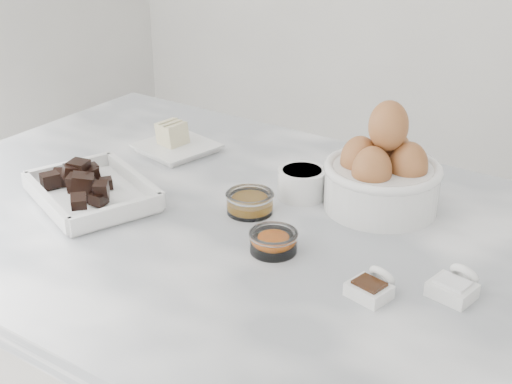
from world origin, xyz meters
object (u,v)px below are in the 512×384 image
chocolate_dish (91,188)px  egg_bowl (383,174)px  zest_bowl (273,241)px  butter_plate (176,142)px  honey_bowl (250,202)px  sugar_ramekin (302,182)px  vanilla_spoon (372,286)px  salt_spoon (455,286)px

chocolate_dish → egg_bowl: bearing=31.2°
egg_bowl → zest_bowl: size_ratio=2.61×
butter_plate → honey_bowl: butter_plate is taller
butter_plate → sugar_ramekin: size_ratio=1.90×
butter_plate → vanilla_spoon: bearing=-24.2°
sugar_ramekin → egg_bowl: (0.13, 0.04, 0.03)m
egg_bowl → zest_bowl: (-0.07, -0.22, -0.04)m
honey_bowl → salt_spoon: salt_spoon is taller
butter_plate → honey_bowl: size_ratio=1.97×
sugar_ramekin → vanilla_spoon: bearing=-41.6°
butter_plate → egg_bowl: (0.44, -0.00, 0.04)m
butter_plate → honey_bowl: (0.27, -0.14, -0.00)m
honey_bowl → zest_bowl: (0.10, -0.08, -0.00)m
butter_plate → sugar_ramekin: 0.31m
chocolate_dish → honey_bowl: 0.27m
egg_bowl → butter_plate: bearing=180.0°
zest_bowl → vanilla_spoon: bearing=-7.9°
sugar_ramekin → honey_bowl: (-0.04, -0.10, -0.01)m
sugar_ramekin → chocolate_dish: bearing=-143.0°
vanilla_spoon → salt_spoon: 0.11m
zest_bowl → salt_spoon: salt_spoon is taller
sugar_ramekin → vanilla_spoon: size_ratio=1.15×
chocolate_dish → zest_bowl: size_ratio=3.64×
honey_bowl → zest_bowl: 0.13m
butter_plate → egg_bowl: 0.44m
butter_plate → salt_spoon: size_ratio=2.08×
honey_bowl → salt_spoon: size_ratio=1.06×
butter_plate → sugar_ramekin: butter_plate is taller
chocolate_dish → vanilla_spoon: (0.52, 0.01, -0.01)m
sugar_ramekin → egg_bowl: size_ratio=0.43×
salt_spoon → egg_bowl: bearing=136.9°
chocolate_dish → butter_plate: 0.25m
vanilla_spoon → salt_spoon: (0.09, 0.06, 0.00)m
zest_bowl → salt_spoon: size_ratio=0.97×
egg_bowl → vanilla_spoon: egg_bowl is taller
vanilla_spoon → chocolate_dish: bearing=-179.2°
butter_plate → zest_bowl: (0.37, -0.22, -0.00)m
chocolate_dish → sugar_ramekin: 0.36m
butter_plate → zest_bowl: bearing=-30.6°
honey_bowl → vanilla_spoon: vanilla_spoon is taller
vanilla_spoon → salt_spoon: salt_spoon is taller
salt_spoon → vanilla_spoon: bearing=-145.2°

